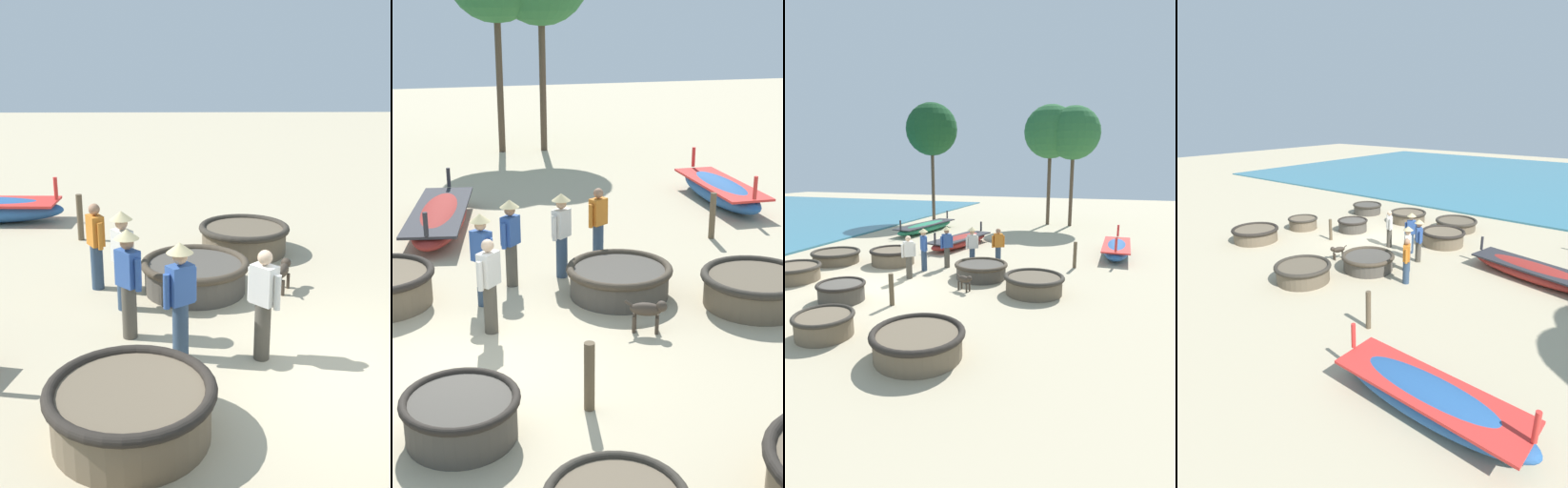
# 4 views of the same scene
# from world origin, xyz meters

# --- Properties ---
(ground_plane) EXTENTS (80.00, 80.00, 0.00)m
(ground_plane) POSITION_xyz_m (0.00, 0.00, 0.00)
(ground_plane) COLOR #BCAD8C
(coracle_beside_post) EXTENTS (1.45, 1.45, 0.57)m
(coracle_beside_post) POSITION_xyz_m (-0.33, -1.48, 0.31)
(coracle_beside_post) COLOR #4C473F
(coracle_beside_post) RESTS_ON ground
(coracle_tilted) EXTENTS (1.93, 1.93, 0.61)m
(coracle_tilted) POSITION_xyz_m (5.04, 1.04, 0.33)
(coracle_tilted) COLOR brown
(coracle_tilted) RESTS_ON ground
(coracle_front_left) EXTENTS (1.93, 1.93, 0.58)m
(coracle_front_left) POSITION_xyz_m (2.90, 2.13, 0.32)
(coracle_front_left) COLOR #4C473F
(coracle_front_left) RESTS_ON ground
(long_boat_white_hull) EXTENTS (1.30, 4.22, 1.15)m
(long_boat_white_hull) POSITION_xyz_m (7.59, 7.44, 0.34)
(long_boat_white_hull) COLOR #285693
(long_boat_white_hull) RESTS_ON ground
(long_boat_ochre_hull) EXTENTS (2.07, 4.72, 1.02)m
(long_boat_ochre_hull) POSITION_xyz_m (0.11, 7.09, 0.30)
(long_boat_ochre_hull) COLOR maroon
(long_boat_ochre_hull) RESTS_ON ground
(fisherman_standing_left) EXTENTS (0.43, 0.39, 1.67)m
(fisherman_standing_left) POSITION_xyz_m (2.13, 3.31, 0.96)
(fisherman_standing_left) COLOR #2D425B
(fisherman_standing_left) RESTS_ON ground
(fisherman_hauling) EXTENTS (0.47, 0.36, 1.57)m
(fisherman_hauling) POSITION_xyz_m (3.04, 3.87, 0.84)
(fisherman_hauling) COLOR #2D425B
(fisherman_hauling) RESTS_ON ground
(fisherman_with_hat) EXTENTS (0.40, 0.40, 1.57)m
(fisherman_with_hat) POSITION_xyz_m (0.44, 1.26, 0.84)
(fisherman_with_hat) COLOR #4C473D
(fisherman_with_hat) RESTS_ON ground
(fisherman_standing_right) EXTENTS (0.38, 0.44, 1.67)m
(fisherman_standing_right) POSITION_xyz_m (0.48, 2.38, 0.96)
(fisherman_standing_right) COLOR #2D425B
(fisherman_standing_right) RESTS_ON ground
(fisherman_crouching) EXTENTS (0.40, 0.40, 1.67)m
(fisherman_crouching) POSITION_xyz_m (1.12, 3.13, 0.96)
(fisherman_crouching) COLOR #4C473D
(fisherman_crouching) RESTS_ON ground
(dog) EXTENTS (0.64, 0.39, 0.55)m
(dog) POSITION_xyz_m (2.87, 0.57, 0.37)
(dog) COLOR #3D3328
(dog) RESTS_ON ground
(mooring_post_shoreline) EXTENTS (0.14, 0.14, 0.95)m
(mooring_post_shoreline) POSITION_xyz_m (1.32, -1.34, 0.48)
(mooring_post_shoreline) COLOR brown
(mooring_post_shoreline) RESTS_ON ground
(mooring_post_mid_beach) EXTENTS (0.14, 0.14, 1.06)m
(mooring_post_mid_beach) POSITION_xyz_m (5.99, 4.67, 0.53)
(mooring_post_mid_beach) COLOR brown
(mooring_post_mid_beach) RESTS_ON ground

